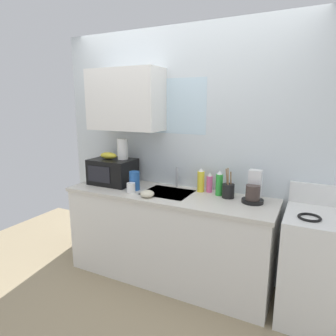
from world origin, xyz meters
TOP-DOWN VIEW (x-y plane):
  - kitchen_wall_assembly at (-0.10, 0.31)m, footprint 2.82×0.42m
  - counter_unit at (-0.00, 0.00)m, footprint 2.05×0.63m
  - sink_faucet at (-0.02, 0.24)m, footprint 0.03×0.03m
  - stove_range at (1.37, 0.00)m, footprint 0.60×0.60m
  - microwave at (-0.69, 0.05)m, footprint 0.46×0.35m
  - banana_bunch at (-0.74, 0.05)m, footprint 0.20×0.11m
  - paper_towel_roll at (-0.59, 0.10)m, footprint 0.11×0.11m
  - coffee_maker at (0.79, 0.11)m, footprint 0.19×0.21m
  - dish_soap_bottle_yellow at (0.26, 0.19)m, footprint 0.07×0.07m
  - dish_soap_bottle_pink at (0.35, 0.22)m, footprint 0.06×0.06m
  - dish_soap_bottle_green at (0.46, 0.16)m, footprint 0.07×0.07m
  - cereal_canister at (-0.35, -0.05)m, footprint 0.10×0.10m
  - mug_white at (-0.34, -0.14)m, footprint 0.08×0.08m
  - utensil_crock at (0.56, 0.12)m, footprint 0.11×0.11m
  - small_bowl at (-0.12, -0.20)m, footprint 0.13×0.13m

SIDE VIEW (x-z plane):
  - stove_range at x=1.37m, z-range -0.08..1.00m
  - counter_unit at x=0.00m, z-range 0.01..0.91m
  - small_bowl at x=-0.12m, z-range 0.90..0.96m
  - mug_white at x=-0.34m, z-range 0.90..0.99m
  - utensil_crock at x=0.56m, z-range 0.83..1.11m
  - dish_soap_bottle_pink at x=0.35m, z-range 0.89..1.09m
  - cereal_canister at x=-0.35m, z-range 0.90..1.09m
  - sink_faucet at x=-0.02m, z-range 0.90..1.11m
  - coffee_maker at x=0.79m, z-range 0.86..1.14m
  - dish_soap_bottle_green at x=0.46m, z-range 0.89..1.13m
  - dish_soap_bottle_yellow at x=0.26m, z-range 0.89..1.13m
  - microwave at x=-0.69m, z-range 0.90..1.17m
  - banana_bunch at x=-0.74m, z-range 1.17..1.24m
  - paper_towel_roll at x=-0.59m, z-range 1.17..1.39m
  - kitchen_wall_assembly at x=-0.10m, z-range 0.10..2.60m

